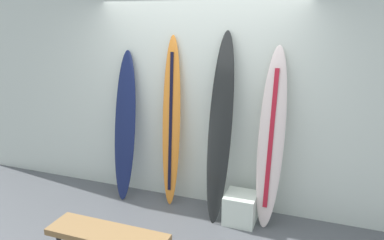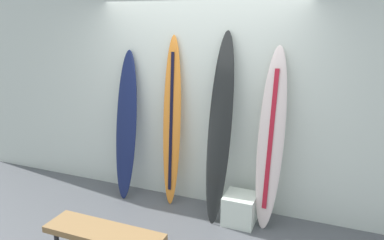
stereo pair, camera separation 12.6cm
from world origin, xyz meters
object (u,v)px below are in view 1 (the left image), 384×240
Objects in this scene: surfboard_sunset at (171,124)px; bench at (107,237)px; display_block_left at (241,208)px; surfboard_charcoal at (220,130)px; surfboard_navy at (125,127)px; surfboard_ivory at (271,140)px.

surfboard_sunset is 1.87× the size of bench.
display_block_left is 0.32× the size of bench.
surfboard_sunset is 0.97× the size of surfboard_charcoal.
surfboard_ivory reaches higher than surfboard_navy.
bench is (-0.65, -1.37, -0.68)m from surfboard_charcoal.
surfboard_sunset is at bearing 168.55° from display_block_left.
surfboard_charcoal is at bearing 168.03° from display_block_left.
bench is (-0.94, -1.31, 0.22)m from display_block_left.
surfboard_ivory is 0.88m from display_block_left.
surfboard_sunset is at bearing 168.77° from surfboard_charcoal.
surfboard_navy reaches higher than bench.
surfboard_sunset is 5.88× the size of display_block_left.
display_block_left is (0.94, -0.19, -0.86)m from surfboard_sunset.
surfboard_charcoal is 1.07× the size of surfboard_ivory.
display_block_left is (0.29, -0.06, -0.90)m from surfboard_charcoal.
bench is (0.01, -1.51, -0.65)m from surfboard_sunset.
surfboard_charcoal reaches higher than display_block_left.
surfboard_navy is 5.35× the size of display_block_left.
surfboard_charcoal is 0.95m from display_block_left.
surfboard_sunset is 1.04× the size of surfboard_ivory.
bench is (-1.22, -1.43, -0.61)m from surfboard_ivory.
surfboard_navy is 0.88× the size of surfboard_charcoal.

